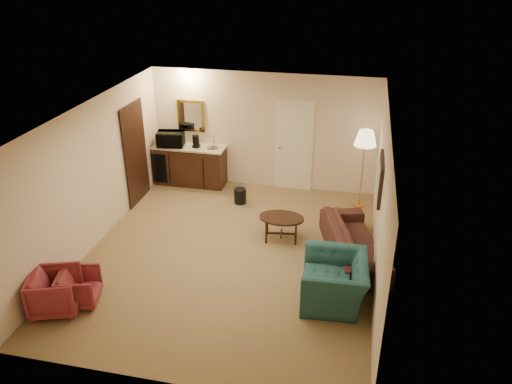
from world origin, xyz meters
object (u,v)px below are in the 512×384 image
rose_chair_near (55,290)px  coffee_maker (196,141)px  sofa (354,237)px  rose_chair_far (79,286)px  coffee_table (281,228)px  waste_bin (240,196)px  teal_armchair (335,274)px  floor_lamp (362,169)px  microwave (170,137)px  wetbar_cabinet (190,165)px

rose_chair_near → coffee_maker: 4.79m
sofa → rose_chair_far: size_ratio=3.56×
coffee_table → coffee_maker: size_ratio=2.99×
sofa → waste_bin: bearing=40.5°
teal_armchair → rose_chair_near: bearing=-78.3°
floor_lamp → coffee_maker: bearing=175.5°
microwave → rose_chair_far: bearing=-98.1°
rose_chair_far → waste_bin: size_ratio=1.82×
teal_armchair → rose_chair_far: size_ratio=1.89×
waste_bin → microwave: size_ratio=0.55×
sofa → floor_lamp: bearing=-17.5°
wetbar_cabinet → teal_armchair: bearing=-45.6°
coffee_maker → teal_armchair: bearing=-34.6°
rose_chair_near → coffee_table: rose_chair_near is taller
floor_lamp → rose_chair_far: bearing=-134.5°
sofa → coffee_table: sofa is taller
sofa → teal_armchair: teal_armchair is taller
teal_armchair → rose_chair_far: teal_armchair is taller
floor_lamp → coffee_maker: 3.69m
floor_lamp → sofa: bearing=-91.4°
sofa → rose_chair_far: sofa is taller
rose_chair_near → rose_chair_far: 0.34m
teal_armchair → sofa: bearing=165.5°
wetbar_cabinet → floor_lamp: floor_lamp is taller
wetbar_cabinet → coffee_table: size_ratio=1.97×
coffee_table → waste_bin: 1.71m
wetbar_cabinet → coffee_maker: size_ratio=5.87×
sofa → floor_lamp: size_ratio=1.25×
wetbar_cabinet → rose_chair_far: 4.50m
sofa → rose_chair_near: size_ratio=2.97×
microwave → coffee_maker: (0.58, 0.03, -0.06)m
coffee_table → waste_bin: size_ratio=2.57×
rose_chair_near → microwave: microwave is taller
rose_chair_near → coffee_maker: (0.68, 4.69, 0.71)m
teal_armchair → rose_chair_near: teal_armchair is taller
floor_lamp → coffee_table: bearing=-129.4°
teal_armchair → coffee_maker: size_ratio=3.98×
rose_chair_far → floor_lamp: 5.87m
sofa → coffee_table: (-1.34, 0.33, -0.17)m
coffee_table → wetbar_cabinet: bearing=140.7°
wetbar_cabinet → floor_lamp: bearing=-4.8°
teal_armchair → rose_chair_far: bearing=-80.6°
coffee_table → floor_lamp: size_ratio=0.50×
rose_chair_near → microwave: (0.09, 4.65, 0.77)m
sofa → rose_chair_far: (-4.05, -2.15, -0.12)m
rose_chair_near → waste_bin: size_ratio=2.18×
wetbar_cabinet → waste_bin: size_ratio=5.06×
teal_armchair → coffee_maker: coffee_maker is taller
rose_chair_near → waste_bin: 4.41m
teal_armchair → microwave: microwave is taller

